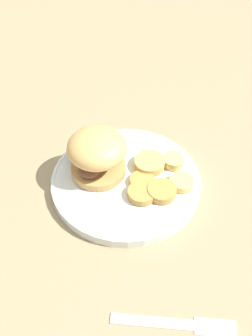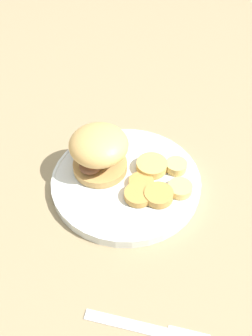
{
  "view_description": "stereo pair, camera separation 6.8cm",
  "coord_description": "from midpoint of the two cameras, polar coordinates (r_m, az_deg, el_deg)",
  "views": [
    {
      "loc": [
        -0.46,
        0.1,
        0.54
      ],
      "look_at": [
        0.0,
        0.0,
        0.04
      ],
      "focal_mm": 42.0,
      "sensor_mm": 36.0,
      "label": 1
    },
    {
      "loc": [
        -0.47,
        0.03,
        0.54
      ],
      "look_at": [
        0.0,
        0.0,
        0.04
      ],
      "focal_mm": 42.0,
      "sensor_mm": 36.0,
      "label": 2
    }
  ],
  "objects": [
    {
      "name": "potato_round_0",
      "position": [
        0.68,
        5.24,
        -2.23
      ],
      "size": [
        0.04,
        0.04,
        0.01
      ],
      "primitive_type": "cylinder",
      "color": "#DBB766",
      "rests_on": "dinner_plate"
    },
    {
      "name": "potato_round_3",
      "position": [
        0.72,
        4.22,
        0.9
      ],
      "size": [
        0.04,
        0.04,
        0.02
      ],
      "primitive_type": "cylinder",
      "color": "#DBB766",
      "rests_on": "dinner_plate"
    },
    {
      "name": "sandwich",
      "position": [
        0.68,
        -7.12,
        2.04
      ],
      "size": [
        0.11,
        0.1,
        0.09
      ],
      "color": "tan",
      "rests_on": "dinner_plate"
    },
    {
      "name": "potato_round_5",
      "position": [
        0.69,
        -0.45,
        -2.0
      ],
      "size": [
        0.04,
        0.04,
        0.01
      ],
      "primitive_type": "cylinder",
      "color": "#BC8942",
      "rests_on": "dinner_plate"
    },
    {
      "name": "potato_round_4",
      "position": [
        0.67,
        -0.57,
        -3.81
      ],
      "size": [
        0.05,
        0.05,
        0.01
      ],
      "primitive_type": "cylinder",
      "color": "#BC8942",
      "rests_on": "dinner_plate"
    },
    {
      "name": "ground_plane",
      "position": [
        0.71,
        -2.73,
        -2.62
      ],
      "size": [
        4.0,
        4.0,
        0.0
      ],
      "primitive_type": "plane",
      "color": "#937F5B"
    },
    {
      "name": "potato_round_2",
      "position": [
        0.67,
        2.35,
        -3.55
      ],
      "size": [
        0.05,
        0.05,
        0.01
      ],
      "primitive_type": "cylinder",
      "color": "#BC8942",
      "rests_on": "dinner_plate"
    },
    {
      "name": "fork",
      "position": [
        0.58,
        3.63,
        -21.85
      ],
      "size": [
        0.07,
        0.17,
        0.0
      ],
      "color": "silver",
      "rests_on": "ground_plane"
    },
    {
      "name": "dinner_plate",
      "position": [
        0.7,
        -2.76,
        -2.04
      ],
      "size": [
        0.27,
        0.27,
        0.02
      ],
      "color": "silver",
      "rests_on": "ground_plane"
    },
    {
      "name": "potato_round_1",
      "position": [
        0.71,
        0.72,
        0.57
      ],
      "size": [
        0.06,
        0.06,
        0.02
      ],
      "primitive_type": "cylinder",
      "color": "tan",
      "rests_on": "dinner_plate"
    }
  ]
}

